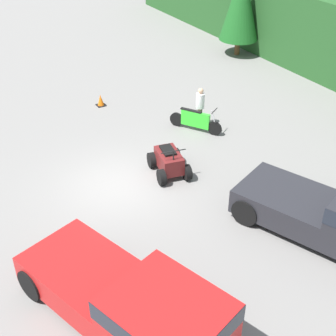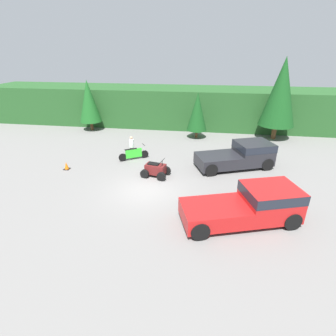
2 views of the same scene
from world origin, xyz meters
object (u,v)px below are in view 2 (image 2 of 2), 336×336
quad_atv (156,170)px  traffic_cone (66,166)px  pickup_truck_second (242,154)px  pickup_truck_red (252,204)px  dirt_bike (134,154)px  rider_person (132,146)px

quad_atv → traffic_cone: 6.62m
pickup_truck_second → quad_atv: size_ratio=2.93×
pickup_truck_second → quad_atv: 6.45m
quad_atv → traffic_cone: quad_atv is taller
pickup_truck_second → traffic_cone: pickup_truck_second is taller
pickup_truck_red → traffic_cone: bearing=142.1°
pickup_truck_red → traffic_cone: (-12.34, 4.45, -0.72)m
dirt_bike → rider_person: rider_person is taller
quad_atv → pickup_truck_red: bearing=-25.1°
pickup_truck_red → rider_person: (-8.23, 7.34, -0.00)m
dirt_bike → traffic_cone: size_ratio=3.82×
pickup_truck_second → rider_person: size_ratio=3.29×
pickup_truck_second → dirt_bike: 8.20m
rider_person → traffic_cone: rider_person is taller
dirt_bike → pickup_truck_second: bearing=-33.0°
quad_atv → pickup_truck_second: bearing=34.9°
pickup_truck_red → pickup_truck_second: (0.20, 6.83, -0.00)m
dirt_bike → traffic_cone: (-4.35, -2.52, -0.22)m
pickup_truck_red → dirt_bike: bearing=120.8°
rider_person → dirt_bike: bearing=-105.5°
dirt_bike → pickup_truck_red: bearing=-73.1°
rider_person → traffic_cone: bearing=167.3°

